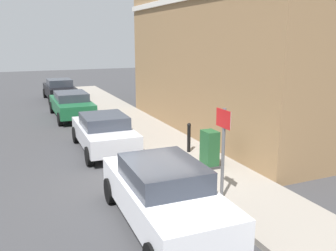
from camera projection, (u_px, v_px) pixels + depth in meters
name	position (u px, v px, depth m)	size (l,w,h in m)	color
ground	(143.00, 180.00, 10.61)	(80.00, 80.00, 0.00)	#38383A
sidewalk	(141.00, 126.00, 16.74)	(2.29, 30.00, 0.15)	gray
corner_building	(252.00, 35.00, 15.80)	(6.83, 12.13, 8.36)	olive
car_white	(163.00, 193.00, 7.84)	(1.90, 4.32, 1.48)	silver
car_silver	(104.00, 132.00, 13.23)	(1.90, 4.03, 1.37)	#B7B7BC
car_green	(72.00, 104.00, 18.79)	(1.85, 4.40, 1.35)	#195933
car_black	(60.00, 89.00, 24.03)	(1.84, 4.25, 1.44)	black
utility_cabinet	(210.00, 150.00, 11.15)	(0.46, 0.61, 1.15)	#1E4C28
bollard_near_cabinet	(189.00, 137.00, 12.63)	(0.14, 0.14, 1.04)	black
street_sign	(223.00, 141.00, 8.65)	(0.08, 0.60, 2.30)	#59595B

